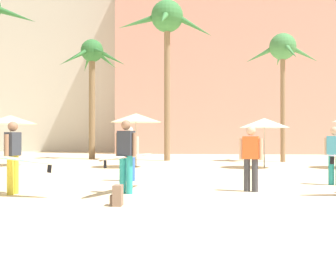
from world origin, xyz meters
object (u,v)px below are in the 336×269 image
person_far_right (127,155)px  person_mid_left (251,156)px  cafe_umbrella_3 (264,123)px  backpack (117,196)px  palm_tree_center (167,26)px  beach_towel (172,203)px  person_far_left (335,153)px  palm_tree_left (92,63)px  person_near_right (10,156)px  person_near_left (129,151)px  cafe_umbrella_2 (10,120)px  cafe_umbrella_4 (136,118)px  palm_tree_right (283,54)px

person_far_right → person_mid_left: size_ratio=1.71×
cafe_umbrella_3 → backpack: cafe_umbrella_3 is taller
palm_tree_center → cafe_umbrella_3: size_ratio=4.21×
beach_towel → person_far_left: bearing=40.7°
palm_tree_center → palm_tree_left: bearing=162.2°
backpack → person_mid_left: bearing=-141.3°
cafe_umbrella_3 → person_near_right: bearing=-127.7°
backpack → person_near_left: size_ratio=0.24×
cafe_umbrella_2 → backpack: 13.56m
person_near_left → palm_tree_center: bearing=-179.0°
cafe_umbrella_3 → person_near_left: 7.93m
person_far_right → beach_towel: bearing=-117.5°
cafe_umbrella_4 → person_mid_left: cafe_umbrella_4 is taller
palm_tree_left → palm_tree_right: bearing=-11.3°
palm_tree_center → cafe_umbrella_4: (-0.93, -5.57, -5.60)m
cafe_umbrella_4 → person_far_right: 8.87m
palm_tree_left → palm_tree_center: bearing=-17.8°
palm_tree_right → person_far_right: 15.76m
cafe_umbrella_2 → person_far_right: size_ratio=0.87×
palm_tree_center → beach_towel: palm_tree_center is taller
palm_tree_left → backpack: palm_tree_left is taller
palm_tree_left → person_mid_left: 18.06m
person_far_left → person_near_left: 6.13m
cafe_umbrella_4 → cafe_umbrella_2: bearing=175.3°
person_far_right → person_far_left: size_ratio=1.69×
palm_tree_right → person_near_right: size_ratio=2.48×
palm_tree_left → person_far_left: palm_tree_left is taller
cafe_umbrella_2 → person_far_left: cafe_umbrella_2 is taller
backpack → person_far_left: 6.95m
palm_tree_center → cafe_umbrella_4: size_ratio=3.81×
cafe_umbrella_3 → person_near_left: cafe_umbrella_3 is taller
cafe_umbrella_4 → person_near_right: 9.53m
person_mid_left → palm_tree_right: bearing=-179.2°
person_near_left → person_near_right: bearing=-31.8°
beach_towel → person_far_right: bearing=128.0°
palm_tree_left → backpack: size_ratio=17.86×
backpack → person_near_left: (-0.58, 4.75, 0.74)m
backpack → person_mid_left: person_mid_left is taller
palm_tree_left → beach_towel: palm_tree_left is taller
palm_tree_left → cafe_umbrella_3: size_ratio=3.37×
person_far_left → person_near_left: bearing=-64.3°
cafe_umbrella_3 → person_near_right: (-7.31, -9.45, -1.07)m
beach_towel → palm_tree_right: bearing=71.6°
palm_tree_center → person_far_right: (0.22, -14.27, -6.90)m
palm_tree_left → person_far_left: size_ratio=4.46×
person_near_right → person_far_right: 2.77m
cafe_umbrella_3 → person_far_right: cafe_umbrella_3 is taller
cafe_umbrella_2 → cafe_umbrella_3: cafe_umbrella_2 is taller
cafe_umbrella_3 → backpack: (-4.44, -10.79, -1.80)m
cafe_umbrella_4 → person_far_right: bearing=-82.4°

